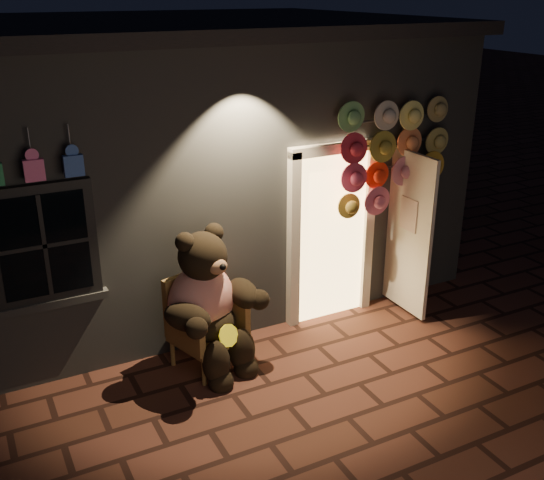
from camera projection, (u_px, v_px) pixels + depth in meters
ground at (289, 406)px, 6.26m from camera, size 60.00×60.00×0.00m
shop_building at (155, 148)px, 8.91m from camera, size 7.30×5.95×3.51m
wicker_armchair at (202, 321)px, 6.82m from camera, size 0.84×0.81×1.01m
teddy_bear at (208, 305)px, 6.64m from camera, size 1.14×1.06×1.65m
hat_rack at (391, 155)px, 7.43m from camera, size 1.49×0.22×2.63m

